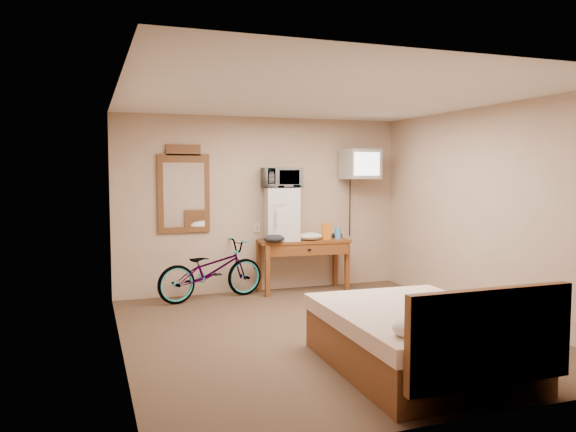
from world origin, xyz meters
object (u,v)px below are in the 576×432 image
object	(u,v)px
wall_mirror	(184,190)
bicycle	(211,270)
blue_cup	(338,233)
microwave	(282,178)
crt_television	(360,164)
mini_fridge	(282,214)
bed	(421,338)
desk	(304,248)

from	to	relation	value
wall_mirror	bicycle	distance (m)	1.16
wall_mirror	blue_cup	bearing A→B (deg)	-8.25
microwave	crt_television	world-z (taller)	crt_television
bicycle	wall_mirror	bearing A→B (deg)	29.70
mini_fridge	bed	xyz separation A→B (m)	(0.07, -3.45, -0.82)
crt_television	wall_mirror	size ratio (longest dim) A/B	0.50
crt_television	wall_mirror	world-z (taller)	wall_mirror
wall_mirror	microwave	bearing A→B (deg)	-8.58
blue_cup	wall_mirror	distance (m)	2.29
desk	wall_mirror	distance (m)	1.89
crt_television	bed	bearing A→B (deg)	-108.52
wall_mirror	crt_television	bearing A→B (deg)	-5.62
desk	wall_mirror	world-z (taller)	wall_mirror
blue_cup	bicycle	xyz separation A→B (m)	(-1.87, -0.01, -0.43)
desk	wall_mirror	size ratio (longest dim) A/B	1.12
microwave	bed	distance (m)	3.70
bicycle	bed	distance (m)	3.52
wall_mirror	bicycle	bearing A→B (deg)	-47.13
desk	bicycle	bearing A→B (deg)	-177.83
blue_cup	crt_television	bearing A→B (deg)	9.38
mini_fridge	desk	bearing A→B (deg)	-12.14
desk	bed	bearing A→B (deg)	-94.16
crt_television	mini_fridge	bearing A→B (deg)	177.73
blue_cup	crt_television	distance (m)	1.08
microwave	blue_cup	bearing A→B (deg)	-8.65
desk	mini_fridge	xyz separation A→B (m)	(-0.32, 0.07, 0.50)
mini_fridge	bicycle	bearing A→B (deg)	-173.49
blue_cup	desk	bearing A→B (deg)	175.10
bed	crt_television	bearing A→B (deg)	71.48
mini_fridge	microwave	distance (m)	0.52
wall_mirror	bicycle	world-z (taller)	wall_mirror
microwave	bed	xyz separation A→B (m)	(0.07, -3.45, -1.34)
desk	crt_television	size ratio (longest dim) A/B	2.25
microwave	blue_cup	world-z (taller)	microwave
microwave	blue_cup	distance (m)	1.16
crt_television	bed	world-z (taller)	crt_television
blue_cup	bed	bearing A→B (deg)	-102.75
blue_cup	bed	xyz separation A→B (m)	(-0.76, -3.34, -0.53)
mini_fridge	crt_television	world-z (taller)	crt_television
mini_fridge	wall_mirror	world-z (taller)	wall_mirror
microwave	bed	bearing A→B (deg)	-89.79
crt_television	bed	xyz separation A→B (m)	(-1.14, -3.40, -1.54)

